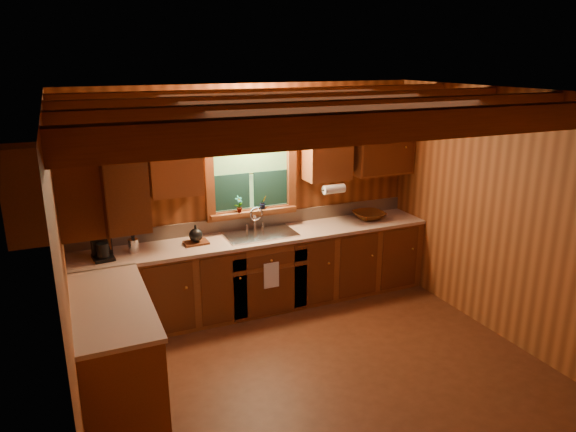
{
  "coord_description": "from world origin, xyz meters",
  "views": [
    {
      "loc": [
        -2.03,
        -3.82,
        2.89
      ],
      "look_at": [
        0.0,
        0.8,
        1.35
      ],
      "focal_mm": 32.8,
      "sensor_mm": 36.0,
      "label": 1
    }
  ],
  "objects_px": {
    "coffee_maker": "(101,242)",
    "sink": "(260,238)",
    "wicker_basket": "(369,215)",
    "cutting_board": "(196,243)"
  },
  "relations": [
    {
      "from": "coffee_maker",
      "to": "wicker_basket",
      "type": "xyz_separation_m",
      "value": [
        3.23,
        0.06,
        -0.13
      ]
    },
    {
      "from": "coffee_maker",
      "to": "wicker_basket",
      "type": "distance_m",
      "value": 3.23
    },
    {
      "from": "sink",
      "to": "wicker_basket",
      "type": "xyz_separation_m",
      "value": [
        1.49,
        0.01,
        0.09
      ]
    },
    {
      "from": "cutting_board",
      "to": "sink",
      "type": "bearing_deg",
      "value": -1.04
    },
    {
      "from": "coffee_maker",
      "to": "sink",
      "type": "bearing_deg",
      "value": -4.61
    },
    {
      "from": "sink",
      "to": "wicker_basket",
      "type": "relative_size",
      "value": 2.1
    },
    {
      "from": "sink",
      "to": "cutting_board",
      "type": "bearing_deg",
      "value": -179.81
    },
    {
      "from": "sink",
      "to": "coffee_maker",
      "type": "xyz_separation_m",
      "value": [
        -1.74,
        -0.05,
        0.22
      ]
    },
    {
      "from": "coffee_maker",
      "to": "wicker_basket",
      "type": "relative_size",
      "value": 0.9
    },
    {
      "from": "cutting_board",
      "to": "wicker_basket",
      "type": "relative_size",
      "value": 0.67
    }
  ]
}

